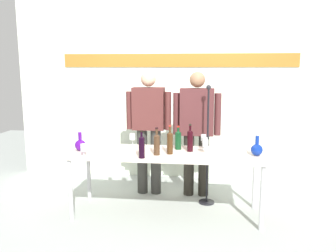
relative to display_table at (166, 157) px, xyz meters
name	(u,v)px	position (x,y,z in m)	size (l,w,h in m)	color
ground_plane	(167,214)	(0.00, 0.00, -0.70)	(10.00, 10.00, 0.00)	#A2A9A5
back_wall	(178,82)	(0.00, 1.48, 0.80)	(5.10, 0.11, 3.00)	white
display_table	(166,157)	(0.00, 0.00, 0.00)	(2.24, 0.70, 0.76)	beige
decanter_blue_left	(80,145)	(-1.02, -0.05, 0.13)	(0.13, 0.13, 0.22)	#51108A
decanter_blue_right	(257,149)	(1.02, -0.05, 0.13)	(0.13, 0.13, 0.23)	navy
presenter_left	(149,125)	(-0.32, 0.67, 0.26)	(0.61, 0.22, 1.68)	#343431
presenter_right	(197,126)	(0.32, 0.67, 0.26)	(0.63, 0.22, 1.68)	black
wine_bottle_0	(170,142)	(0.05, -0.08, 0.20)	(0.07, 0.07, 0.33)	#432712
wine_bottle_1	(157,143)	(-0.09, -0.15, 0.19)	(0.07, 0.07, 0.31)	#462E1C
wine_bottle_2	(142,146)	(-0.23, -0.30, 0.19)	(0.07, 0.07, 0.30)	black
wine_bottle_3	(178,139)	(0.12, 0.15, 0.18)	(0.08, 0.08, 0.28)	#103F1E
wine_bottle_4	(190,140)	(0.27, 0.06, 0.20)	(0.07, 0.07, 0.32)	black
wine_glass_left_0	(83,148)	(-0.89, -0.29, 0.15)	(0.07, 0.07, 0.14)	white
wine_glass_left_1	(132,137)	(-0.47, 0.29, 0.17)	(0.07, 0.07, 0.15)	white
wine_glass_left_2	(115,136)	(-0.69, 0.29, 0.17)	(0.06, 0.06, 0.16)	white
wine_glass_right_0	(205,140)	(0.44, 0.21, 0.16)	(0.07, 0.07, 0.14)	white
wine_glass_right_1	(205,143)	(0.45, 0.01, 0.17)	(0.07, 0.07, 0.16)	white
wine_glass_right_2	(203,138)	(0.42, 0.30, 0.17)	(0.07, 0.07, 0.16)	white
microphone_stand	(207,165)	(0.47, 0.40, -0.19)	(0.20, 0.20, 1.52)	black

